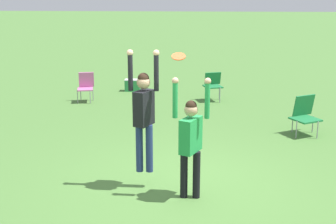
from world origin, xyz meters
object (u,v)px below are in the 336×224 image
at_px(camping_chair_1, 213,84).
at_px(person_defending, 191,136).
at_px(cooler_box, 133,85).
at_px(person_jumping, 144,109).
at_px(frisbee, 179,56).
at_px(camping_chair_0, 305,113).
at_px(camping_chair_2, 86,85).

bearing_deg(camping_chair_1, person_defending, 67.34).
bearing_deg(cooler_box, person_jumping, -80.44).
height_order(person_defending, cooler_box, person_defending).
xyz_separation_m(frisbee, camping_chair_0, (2.78, 3.32, -1.77)).
height_order(person_defending, camping_chair_2, person_defending).
bearing_deg(camping_chair_1, cooler_box, -41.80).
distance_m(person_jumping, person_defending, 0.93).
bearing_deg(cooler_box, person_defending, -75.49).
bearing_deg(frisbee, cooler_box, 103.53).
height_order(person_defending, camping_chair_0, person_defending).
xyz_separation_m(camping_chair_1, camping_chair_2, (-3.77, -0.39, -0.01)).
height_order(person_defending, camping_chair_1, person_defending).
xyz_separation_m(person_jumping, person_defending, (0.78, -0.37, -0.33)).
relative_size(camping_chair_2, cooler_box, 1.73).
height_order(frisbee, cooler_box, frisbee).
relative_size(camping_chair_1, camping_chair_2, 0.96).
xyz_separation_m(person_jumping, camping_chair_2, (-2.46, 6.05, -0.88)).
xyz_separation_m(person_defending, frisbee, (-0.21, 0.28, 1.22)).
bearing_deg(frisbee, camping_chair_0, 50.12).
bearing_deg(camping_chair_2, person_defending, 103.27).
height_order(frisbee, camping_chair_0, frisbee).
height_order(person_jumping, camping_chair_1, person_jumping).
bearing_deg(frisbee, camping_chair_1, 83.52).
bearing_deg(person_defending, person_jumping, -90.00).
height_order(person_jumping, frisbee, person_jumping).
distance_m(frisbee, camping_chair_2, 7.07).
distance_m(person_defending, camping_chair_1, 6.86).
relative_size(person_jumping, camping_chair_0, 2.31).
bearing_deg(camping_chair_1, frisbee, 65.32).
bearing_deg(cooler_box, camping_chair_0, -43.25).
distance_m(frisbee, camping_chair_0, 4.68).
bearing_deg(camping_chair_2, cooler_box, -141.35).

